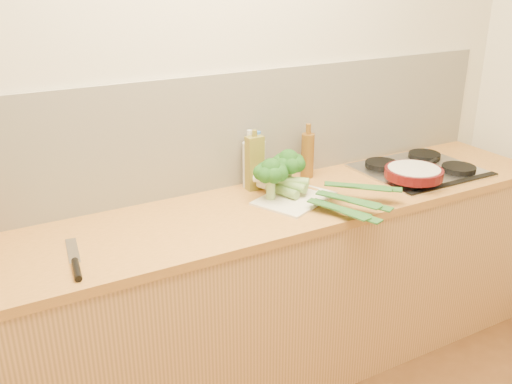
{
  "coord_description": "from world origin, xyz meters",
  "views": [
    {
      "loc": [
        -1.05,
        -0.8,
        1.9
      ],
      "look_at": [
        0.0,
        1.1,
        1.02
      ],
      "focal_mm": 40.0,
      "sensor_mm": 36.0,
      "label": 1
    }
  ],
  "objects_px": {
    "gas_hob": "(420,169)",
    "skillet": "(414,172)",
    "chopping_board": "(294,199)",
    "chefs_knife": "(76,265)"
  },
  "relations": [
    {
      "from": "gas_hob",
      "to": "chopping_board",
      "type": "xyz_separation_m",
      "value": [
        -0.77,
        -0.0,
        -0.01
      ]
    },
    {
      "from": "chefs_knife",
      "to": "gas_hob",
      "type": "bearing_deg",
      "value": 12.31
    },
    {
      "from": "gas_hob",
      "to": "skillet",
      "type": "bearing_deg",
      "value": -143.42
    },
    {
      "from": "gas_hob",
      "to": "chefs_knife",
      "type": "height_order",
      "value": "gas_hob"
    },
    {
      "from": "chopping_board",
      "to": "skillet",
      "type": "relative_size",
      "value": 0.88
    },
    {
      "from": "gas_hob",
      "to": "skillet",
      "type": "distance_m",
      "value": 0.21
    },
    {
      "from": "chefs_knife",
      "to": "skillet",
      "type": "xyz_separation_m",
      "value": [
        1.61,
        0.02,
        0.05
      ]
    },
    {
      "from": "chopping_board",
      "to": "chefs_knife",
      "type": "height_order",
      "value": "chefs_knife"
    },
    {
      "from": "chefs_knife",
      "to": "skillet",
      "type": "bearing_deg",
      "value": 8.4
    },
    {
      "from": "gas_hob",
      "to": "skillet",
      "type": "height_order",
      "value": "skillet"
    }
  ]
}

